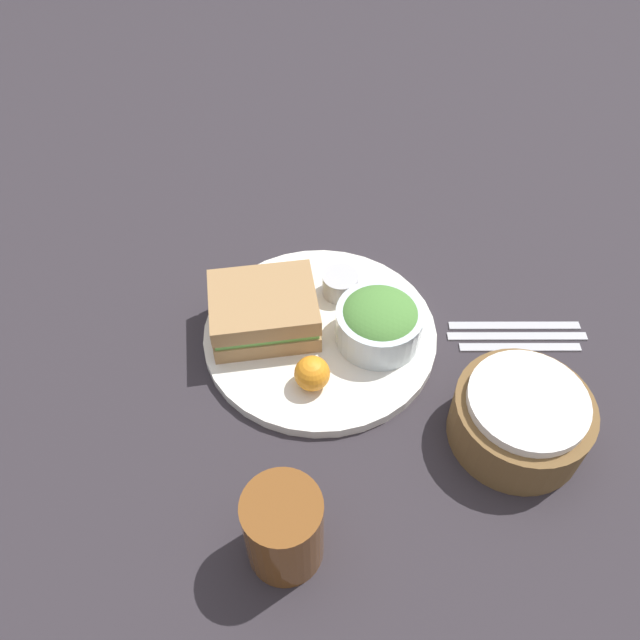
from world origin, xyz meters
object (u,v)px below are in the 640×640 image
Objects in this scene: sandwich at (264,311)px; knife at (517,336)px; fork at (514,325)px; plate at (320,334)px; dressing_cup at (340,284)px; drink_glass at (284,529)px; salad_bowl at (379,321)px; spoon at (520,347)px; bread_basket at (520,418)px.

knife is (-0.30, 0.12, -0.04)m from sandwich.
fork is at bearing 90.00° from knife.
plate is 0.08m from sandwich.
dressing_cup is (-0.05, -0.05, 0.02)m from plate.
drink_glass reaches higher than sandwich.
sandwich is 0.14m from salad_bowl.
dressing_cup reaches higher than fork.
dressing_cup is 0.31× the size of spoon.
knife is at bearing -156.33° from drink_glass.
spoon is at bearing -90.00° from fork.
dressing_cup reaches higher than spoon.
drink_glass is 0.68× the size of bread_basket.
drink_glass reaches higher than salad_bowl.
knife is (0.01, 0.02, 0.00)m from fork.
knife is at bearing -90.00° from fork.
plate is at bearing 180.00° from knife.
fork is 0.02m from knife.
dressing_cup is at bearing -79.22° from salad_bowl.
drink_glass is 0.60× the size of fork.
plate is 1.96× the size of bread_basket.
bread_basket is (-0.29, -0.04, -0.02)m from drink_glass.
fork is (-0.20, 0.12, -0.03)m from dressing_cup.
bread_basket is at bearing 118.53° from salad_bowl.
salad_bowl reaches higher than plate.
dressing_cup is 0.32× the size of bread_basket.
dressing_cup is 0.28× the size of fork.
drink_glass is at bearing -136.57° from knife.
salad_bowl is at bearing -132.02° from drink_glass.
fork and knife have the same top height.
plate is 6.19× the size of dressing_cup.
salad_bowl is 0.19m from fork.
sandwich reaches higher than dressing_cup.
bread_basket is at bearing -102.01° from fork.
salad_bowl is 0.19m from spoon.
salad_bowl is 0.09m from dressing_cup.
spoon is at bearing -158.26° from drink_glass.
spoon is (-0.19, 0.16, -0.03)m from dressing_cup.
drink_glass is at bearing 77.40° from sandwich.
spoon is (-0.07, -0.11, -0.03)m from bread_basket.
sandwich is 3.13× the size of dressing_cup.
drink_glass is 0.67× the size of spoon.
bread_basket is at bearing -105.31° from spoon.
fork is 1.11× the size of spoon.
spoon is (-0.36, -0.14, -0.05)m from drink_glass.
bread_basket is at bearing 132.67° from sandwich.
drink_glass is (0.19, 0.21, 0.01)m from salad_bowl.
fork is at bearing 90.00° from spoon.
salad_bowl is 0.28m from drink_glass.
plate is 0.26m from fork.
drink_glass is (0.17, 0.30, 0.02)m from dressing_cup.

